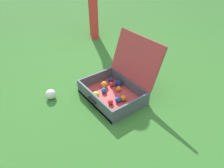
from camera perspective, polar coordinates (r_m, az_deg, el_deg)
ground_plane at (r=1.91m, az=-3.08°, el=-3.58°), size 16.00×16.00×0.00m
open_suitcase at (r=1.87m, az=1.77°, el=-0.05°), size 0.56×0.57×0.53m
stray_ball_on_grass at (r=1.95m, az=-16.93°, el=-2.78°), size 0.09×0.09×0.09m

